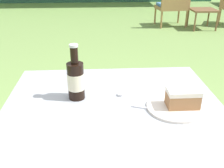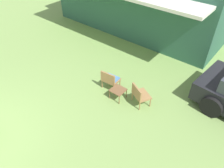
# 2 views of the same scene
# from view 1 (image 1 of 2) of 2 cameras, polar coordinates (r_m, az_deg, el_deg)

# --- Properties ---
(wicker_chair_cushioned) EXTENTS (0.60, 0.50, 0.74)m
(wicker_chair_cushioned) POSITION_cam_1_polar(r_m,az_deg,el_deg) (5.42, 13.07, 16.48)
(wicker_chair_cushioned) COLOR #9E7547
(wicker_chair_cushioned) RESTS_ON ground_plane
(garden_side_table) EXTENTS (0.46, 0.45, 0.37)m
(garden_side_table) POSITION_cam_1_polar(r_m,az_deg,el_deg) (5.39, 19.23, 14.68)
(garden_side_table) COLOR brown
(garden_side_table) RESTS_ON ground_plane
(patio_table) EXTENTS (0.88, 0.78, 0.70)m
(patio_table) POSITION_cam_1_polar(r_m,az_deg,el_deg) (1.08, 0.33, -7.97)
(patio_table) COLOR #9EA3A8
(patio_table) RESTS_ON ground_plane
(cake_on_plate) EXTENTS (0.22, 0.22, 0.08)m
(cake_on_plate) POSITION_cam_1_polar(r_m,az_deg,el_deg) (1.04, 14.44, -3.82)
(cake_on_plate) COLOR silver
(cake_on_plate) RESTS_ON patio_table
(cola_bottle_near) EXTENTS (0.07, 0.07, 0.23)m
(cola_bottle_near) POSITION_cam_1_polar(r_m,az_deg,el_deg) (1.07, -7.89, 1.01)
(cola_bottle_near) COLOR black
(cola_bottle_near) RESTS_ON patio_table
(fork) EXTENTS (0.19, 0.08, 0.01)m
(fork) POSITION_cam_1_polar(r_m,az_deg,el_deg) (1.03, 9.71, -5.54)
(fork) COLOR silver
(fork) RESTS_ON patio_table
(loose_bottle_cap) EXTENTS (0.03, 0.03, 0.01)m
(loose_bottle_cap) POSITION_cam_1_polar(r_m,az_deg,el_deg) (1.12, 1.91, -2.30)
(loose_bottle_cap) COLOR silver
(loose_bottle_cap) RESTS_ON patio_table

